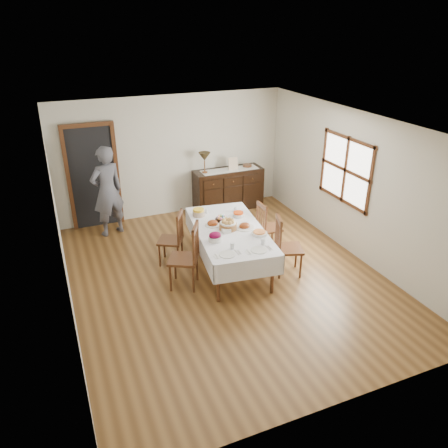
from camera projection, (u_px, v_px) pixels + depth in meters
name	position (u px, v px, depth m)	size (l,w,h in m)	color
ground	(226.00, 276.00, 7.46)	(6.00, 6.00, 0.00)	brown
room_shell	(208.00, 179.00, 7.06)	(5.02, 6.02, 2.65)	white
dining_table	(230.00, 234.00, 7.45)	(1.40, 2.33, 0.76)	silver
chair_left_near	(187.00, 256.00, 6.97)	(0.62, 0.62, 1.11)	#4E2B17
chair_left_far	(173.00, 238.00, 7.68)	(0.56, 0.56, 0.99)	#4E2B17
chair_right_near	(286.00, 245.00, 7.34)	(0.56, 0.56, 1.05)	#4E2B17
chair_right_far	(267.00, 226.00, 8.16)	(0.40, 0.40, 0.95)	#4E2B17
sideboard	(228.00, 189.00, 9.94)	(1.56, 0.57, 0.94)	black
person	(107.00, 188.00, 8.55)	(0.61, 0.39, 1.95)	#52535F
bread_basket	(228.00, 225.00, 7.37)	(0.30, 0.30, 0.19)	brown
egg_basket	(222.00, 219.00, 7.67)	(0.23, 0.23, 0.10)	black
ham_platter_a	(213.00, 224.00, 7.52)	(0.27, 0.27, 0.11)	silver
ham_platter_b	(244.00, 226.00, 7.44)	(0.33, 0.33, 0.11)	silver
beet_bowl	(215.00, 237.00, 6.98)	(0.21, 0.21, 0.16)	silver
carrot_bowl	(238.00, 214.00, 7.86)	(0.21, 0.21, 0.09)	silver
pineapple_bowl	(199.00, 213.00, 7.87)	(0.22, 0.22, 0.14)	tan
casserole_dish	(259.00, 233.00, 7.19)	(0.26, 0.26, 0.07)	silver
butter_dish	(226.00, 231.00, 7.26)	(0.15, 0.11, 0.07)	silver
setting_left	(229.00, 251.00, 6.65)	(0.44, 0.31, 0.10)	silver
setting_right	(260.00, 247.00, 6.77)	(0.44, 0.31, 0.10)	silver
glass_far_a	(207.00, 211.00, 7.99)	(0.06, 0.06, 0.10)	white
glass_far_b	(235.00, 209.00, 8.06)	(0.06, 0.06, 0.09)	white
runner	(230.00, 170.00, 9.71)	(1.30, 0.35, 0.01)	white
table_lamp	(204.00, 157.00, 9.37)	(0.26, 0.26, 0.46)	brown
picture_frame	(233.00, 164.00, 9.67)	(0.22, 0.08, 0.28)	beige
deco_bowl	(247.00, 166.00, 9.90)	(0.20, 0.20, 0.06)	#4E2B17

